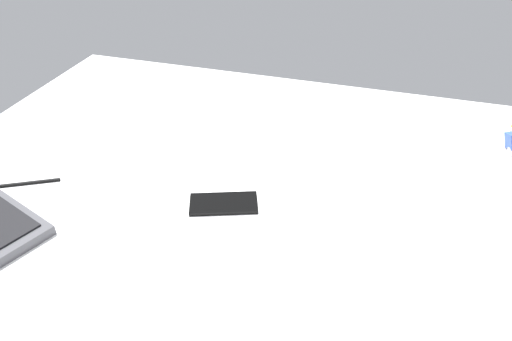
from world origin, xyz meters
TOP-DOWN VIEW (x-y plane):
  - bed_mattress at (0.00, 0.00)cm, footprint 180.00×140.00cm
  - cell_phone at (17.47, -4.21)cm, footprint 15.49×11.21cm
  - charger_cable at (62.62, 2.26)cm, footprint 15.22×8.66cm

SIDE VIEW (x-z plane):
  - bed_mattress at x=0.00cm, z-range 0.00..18.00cm
  - charger_cable at x=62.62cm, z-range 18.00..18.60cm
  - cell_phone at x=17.47cm, z-range 18.00..18.80cm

